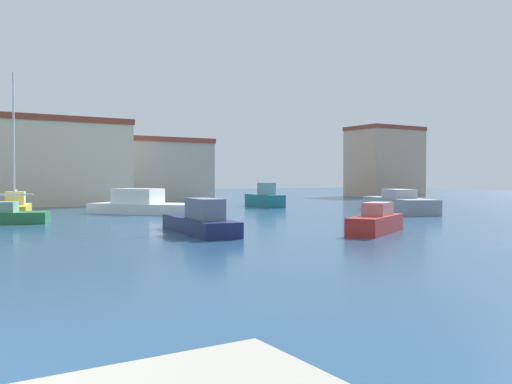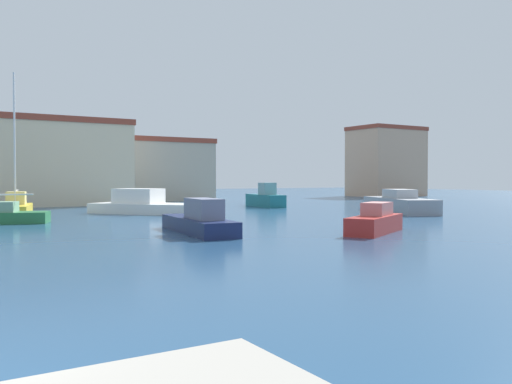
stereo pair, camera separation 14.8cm
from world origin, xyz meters
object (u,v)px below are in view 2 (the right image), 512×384
at_px(sailboat_yellow_inner_mooring, 15,206).
at_px(motorboat_teal_far_right, 265,199).
at_px(motorboat_red_behind_lamppost, 375,222).
at_px(motorboat_white_distant_east, 149,205).
at_px(motorboat_navy_outer_mooring, 199,221).
at_px(motorboat_grey_distant_north, 399,204).

bearing_deg(sailboat_yellow_inner_mooring, motorboat_teal_far_right, -1.11).
xyz_separation_m(sailboat_yellow_inner_mooring, motorboat_red_behind_lamppost, (11.29, -20.75, -0.03)).
bearing_deg(motorboat_white_distant_east, sailboat_yellow_inner_mooring, 154.44).
xyz_separation_m(motorboat_white_distant_east, motorboat_navy_outer_mooring, (-2.67, -13.18, -0.05)).
relative_size(sailboat_yellow_inner_mooring, motorboat_red_behind_lamppost, 2.12).
relative_size(motorboat_red_behind_lamppost, motorboat_navy_outer_mooring, 0.69).
xyz_separation_m(motorboat_teal_far_right, motorboat_navy_outer_mooring, (-13.85, -16.46, -0.15)).
height_order(motorboat_teal_far_right, motorboat_red_behind_lamppost, motorboat_teal_far_right).
bearing_deg(motorboat_navy_outer_mooring, motorboat_grey_distant_north, 17.38).
bearing_deg(motorboat_red_behind_lamppost, motorboat_grey_distant_north, 39.71).
distance_m(motorboat_grey_distant_north, sailboat_yellow_inner_mooring, 25.34).
distance_m(motorboat_teal_far_right, motorboat_navy_outer_mooring, 21.51).
distance_m(sailboat_yellow_inner_mooring, motorboat_navy_outer_mooring, 17.54).
xyz_separation_m(motorboat_teal_far_right, motorboat_red_behind_lamppost, (-7.51, -20.38, -0.17)).
height_order(sailboat_yellow_inner_mooring, motorboat_navy_outer_mooring, sailboat_yellow_inner_mooring).
height_order(motorboat_teal_far_right, motorboat_white_distant_east, motorboat_teal_far_right).
bearing_deg(motorboat_red_behind_lamppost, motorboat_white_distant_east, 102.08).
relative_size(motorboat_teal_far_right, motorboat_white_distant_east, 0.61).
height_order(motorboat_white_distant_east, motorboat_navy_outer_mooring, motorboat_white_distant_east).
distance_m(sailboat_yellow_inner_mooring, motorboat_red_behind_lamppost, 23.62).
height_order(motorboat_grey_distant_north, motorboat_navy_outer_mooring, motorboat_grey_distant_north).
bearing_deg(motorboat_grey_distant_north, sailboat_yellow_inner_mooring, 153.57).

